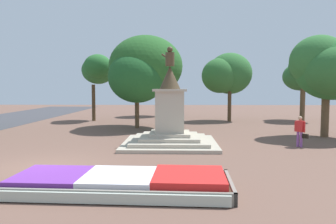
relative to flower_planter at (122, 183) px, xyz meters
name	(u,v)px	position (x,y,z in m)	size (l,w,h in m)	color
ground_plane	(44,168)	(-3.35, 2.56, -0.23)	(89.66, 89.66, 0.00)	brown
flower_planter	(122,183)	(0.00, 0.00, 0.00)	(6.59, 2.82, 0.52)	#38281C
statue_monument	(170,124)	(1.24, 7.62, 0.87)	(4.80, 4.80, 5.08)	#B0A691
pedestrian_with_handbag	(300,130)	(7.79, 7.17, 0.64)	(0.54, 0.60, 1.56)	#8C4C99
park_tree_far_left	(305,72)	(13.07, 20.52, 4.15)	(3.57, 4.29, 6.16)	brown
park_tree_behind_statue	(159,73)	(-0.29, 25.17, 4.30)	(3.49, 3.89, 6.29)	#4C3823
park_tree_far_right	(329,68)	(10.56, 10.30, 3.92)	(4.62, 4.63, 6.09)	brown
park_tree_street_side	(141,70)	(-1.01, 14.86, 4.05)	(5.54, 6.34, 6.79)	brown
park_tree_mid_canopy	(98,69)	(-5.47, 20.10, 4.42)	(2.98, 3.67, 5.90)	#4C3823
park_tree_distant	(226,74)	(6.01, 20.21, 3.94)	(4.54, 3.93, 6.10)	#4C3823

